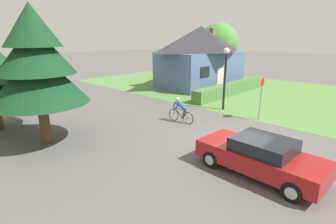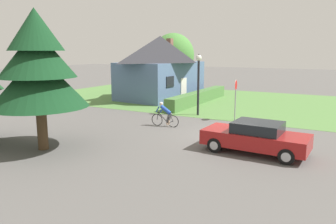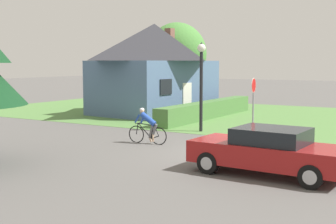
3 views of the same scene
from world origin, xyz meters
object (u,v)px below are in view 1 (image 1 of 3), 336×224
(street_lamp, at_px, (225,69))
(deciduous_tree_right, at_px, (218,44))
(sedan_left_lane, at_px, (260,156))
(cottage_house, at_px, (200,56))
(stop_sign, at_px, (262,90))
(conifer_tall_near, at_px, (36,62))
(cyclist, at_px, (181,111))

(street_lamp, bearing_deg, deciduous_tree_right, 34.67)
(sedan_left_lane, xyz_separation_m, street_lamp, (6.62, 5.58, 2.06))
(cottage_house, bearing_deg, stop_sign, -119.42)
(sedan_left_lane, height_order, stop_sign, stop_sign)
(deciduous_tree_right, bearing_deg, stop_sign, -138.27)
(conifer_tall_near, bearing_deg, stop_sign, -29.34)
(cyclist, bearing_deg, street_lamp, -98.07)
(conifer_tall_near, xyz_separation_m, deciduous_tree_right, (22.28, 5.10, 0.13))
(cyclist, bearing_deg, stop_sign, -134.47)
(cottage_house, xyz_separation_m, cyclist, (-9.89, -6.02, -2.26))
(sedan_left_lane, bearing_deg, deciduous_tree_right, -50.48)
(conifer_tall_near, bearing_deg, cottage_house, 11.67)
(stop_sign, height_order, street_lamp, street_lamp)
(sedan_left_lane, distance_m, stop_sign, 6.84)
(deciduous_tree_right, bearing_deg, cottage_house, -163.69)
(sedan_left_lane, relative_size, conifer_tall_near, 0.73)
(street_lamp, bearing_deg, stop_sign, -100.01)
(deciduous_tree_right, bearing_deg, street_lamp, -145.33)
(cottage_house, height_order, cyclist, cottage_house)
(sedan_left_lane, height_order, deciduous_tree_right, deciduous_tree_right)
(cottage_house, height_order, street_lamp, cottage_house)
(street_lamp, distance_m, deciduous_tree_right, 14.19)
(stop_sign, xyz_separation_m, conifer_tall_near, (-10.16, 5.71, 1.94))
(sedan_left_lane, bearing_deg, stop_sign, -62.57)
(sedan_left_lane, relative_size, street_lamp, 1.08)
(sedan_left_lane, height_order, cyclist, cyclist)
(stop_sign, bearing_deg, cyclist, -46.58)
(cyclist, height_order, street_lamp, street_lamp)
(cyclist, height_order, stop_sign, stop_sign)
(street_lamp, bearing_deg, conifer_tall_near, 164.53)
(sedan_left_lane, bearing_deg, conifer_tall_near, 28.05)
(conifer_tall_near, distance_m, deciduous_tree_right, 22.85)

